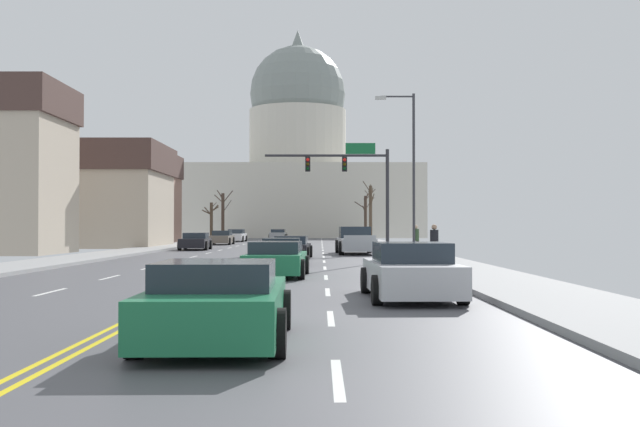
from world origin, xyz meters
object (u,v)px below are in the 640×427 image
object	(u,v)px
sedan_oncoming_01	(221,238)
bicycle_parked	(429,252)
pedestrian_01	(434,242)
street_lamp_right	(409,161)
sedan_near_05	(218,304)
sedan_near_04	(410,273)
sedan_near_01	(291,248)
sedan_near_02	(281,252)
sedan_near_03	(276,260)
sedan_oncoming_03	(278,234)
pickup_truck_near_00	(355,242)
signal_gantry	(352,174)
pedestrian_00	(416,238)
sedan_oncoming_02	(236,236)
sedan_oncoming_00	(195,242)

from	to	relation	value
sedan_oncoming_01	bicycle_parked	bearing A→B (deg)	-66.93
pedestrian_01	street_lamp_right	bearing A→B (deg)	89.87
sedan_near_05	sedan_near_04	bearing A→B (deg)	60.61
pedestrian_01	sedan_near_05	bearing A→B (deg)	-107.73
sedan_near_01	sedan_oncoming_01	distance (m)	28.21
sedan_near_01	sedan_near_02	size ratio (longest dim) A/B	1.03
sedan_near_03	sedan_near_05	xyz separation A→B (m)	(-0.01, -13.54, -0.00)
sedan_near_02	sedan_oncoming_01	xyz separation A→B (m)	(-7.07, 33.42, 0.04)
sedan_oncoming_01	street_lamp_right	bearing A→B (deg)	-63.30
sedan_near_01	sedan_near_05	bearing A→B (deg)	-90.00
sedan_near_01	sedan_near_03	world-z (taller)	sedan_near_03
sedan_oncoming_01	pedestrian_01	size ratio (longest dim) A/B	2.75
street_lamp_right	sedan_oncoming_03	xyz separation A→B (m)	(-9.78, 51.30, -4.48)
pickup_truck_near_00	sedan_near_05	bearing A→B (deg)	-96.20
sedan_near_05	sedan_oncoming_01	xyz separation A→B (m)	(-7.24, 54.02, 0.03)
sedan_near_04	sedan_oncoming_03	xyz separation A→B (m)	(-7.21, 72.49, -0.01)
sedan_near_01	bicycle_parked	distance (m)	7.90
sedan_near_02	sedan_oncoming_01	bearing A→B (deg)	101.94
signal_gantry	sedan_near_05	distance (m)	36.29
signal_gantry	sedan_near_04	size ratio (longest dim) A/B	1.77
sedan_near_03	bicycle_parked	world-z (taller)	sedan_near_03
sedan_oncoming_01	sedan_near_04	bearing A→B (deg)	-77.27
sedan_near_04	sedan_oncoming_01	xyz separation A→B (m)	(-10.78, 47.73, -0.01)
pickup_truck_near_00	pedestrian_01	distance (m)	14.16
sedan_near_03	pedestrian_01	size ratio (longest dim) A/B	2.69
sedan_oncoming_03	pedestrian_00	xyz separation A→B (m)	(10.16, -50.99, 0.42)
pedestrian_01	sedan_near_03	bearing A→B (deg)	-137.77
pedestrian_00	pedestrian_01	xyz separation A→B (m)	(-0.40, -8.74, 0.01)
sedan_near_01	sedan_near_02	xyz separation A→B (m)	(-0.17, -6.15, 0.01)
pedestrian_01	bicycle_parked	size ratio (longest dim) A/B	0.90
sedan_near_02	pedestrian_00	size ratio (longest dim) A/B	2.72
sedan_near_03	sedan_oncoming_02	xyz separation A→B (m)	(-7.30, 52.03, 0.05)
sedan_oncoming_02	bicycle_parked	world-z (taller)	sedan_oncoming_02
sedan_near_05	pedestrian_01	distance (m)	20.01
sedan_near_01	sedan_oncoming_03	size ratio (longest dim) A/B	0.96
street_lamp_right	sedan_oncoming_03	size ratio (longest dim) A/B	1.84
sedan_near_02	sedan_oncoming_00	distance (m)	20.82
sedan_near_05	sedan_oncoming_03	xyz separation A→B (m)	(-3.67, 78.78, 0.03)
pickup_truck_near_00	bicycle_parked	distance (m)	11.26
street_lamp_right	pedestrian_01	size ratio (longest dim) A/B	5.30
sedan_near_04	pedestrian_00	bearing A→B (deg)	82.18
sedan_near_01	sedan_near_04	distance (m)	20.77
sedan_near_05	signal_gantry	bearing A→B (deg)	84.35
sedan_near_01	sedan_oncoming_00	size ratio (longest dim) A/B	0.99
sedan_near_03	sedan_oncoming_00	xyz separation A→B (m)	(-7.21, 26.66, 0.01)
sedan_oncoming_01	sedan_oncoming_02	xyz separation A→B (m)	(-0.05, 11.55, 0.02)
sedan_near_05	sedan_oncoming_02	bearing A→B (deg)	96.34
street_lamp_right	pedestrian_00	size ratio (longest dim) A/B	5.34
sedan_oncoming_03	sedan_near_01	bearing A→B (deg)	-85.96
sedan_oncoming_01	pedestrian_01	bearing A→B (deg)	-69.13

